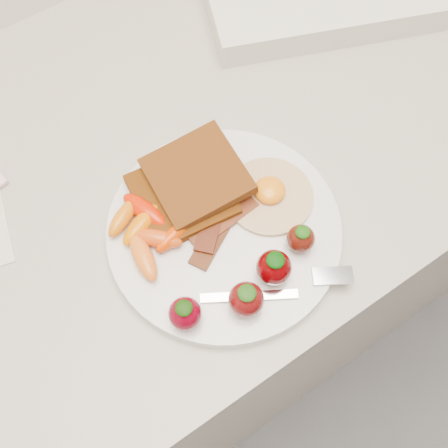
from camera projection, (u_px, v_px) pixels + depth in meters
counter at (185, 274)px, 1.11m from camera, size 2.00×0.60×0.90m
plate at (224, 231)px, 0.65m from camera, size 0.27×0.27×0.02m
toast_lower at (182, 196)px, 0.65m from camera, size 0.12×0.12×0.01m
toast_upper at (197, 176)px, 0.65m from camera, size 0.11×0.11×0.02m
fried_egg at (269, 194)px, 0.65m from camera, size 0.11×0.11×0.02m
bacon_strips at (217, 224)px, 0.64m from camera, size 0.11×0.09×0.01m
baby_carrots at (146, 230)px, 0.63m from camera, size 0.09×0.11×0.02m
strawberries at (251, 282)px, 0.59m from camera, size 0.18×0.06×0.05m
fork at (288, 287)px, 0.61m from camera, size 0.16×0.08×0.00m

